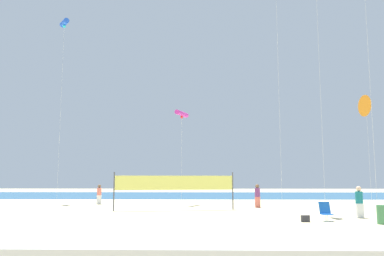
{
  "coord_description": "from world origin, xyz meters",
  "views": [
    {
      "loc": [
        1.31,
        -16.86,
        2.01
      ],
      "look_at": [
        0.68,
        8.15,
        5.22
      ],
      "focal_mm": 36.72,
      "sensor_mm": 36.0,
      "label": 1
    }
  ],
  "objects_px": {
    "beachgoer_coral_shirt": "(99,194)",
    "trash_barrel": "(383,215)",
    "beach_handbag": "(305,219)",
    "kite_blue_tube": "(64,24)",
    "beachgoer_teal_shirt": "(359,201)",
    "kite_orange_delta": "(366,106)",
    "volleyball_net": "(175,184)",
    "folding_beach_chair": "(326,211)",
    "kite_magenta_tube": "(182,114)",
    "beachgoer_plum_shirt": "(257,195)"
  },
  "relations": [
    {
      "from": "folding_beach_chair",
      "to": "volleyball_net",
      "type": "distance_m",
      "value": 9.76
    },
    {
      "from": "folding_beach_chair",
      "to": "kite_magenta_tube",
      "type": "distance_m",
      "value": 15.56
    },
    {
      "from": "beachgoer_plum_shirt",
      "to": "folding_beach_chair",
      "type": "relative_size",
      "value": 1.81
    },
    {
      "from": "beachgoer_teal_shirt",
      "to": "volleyball_net",
      "type": "relative_size",
      "value": 0.21
    },
    {
      "from": "beachgoer_plum_shirt",
      "to": "kite_blue_tube",
      "type": "height_order",
      "value": "kite_blue_tube"
    },
    {
      "from": "beachgoer_coral_shirt",
      "to": "folding_beach_chair",
      "type": "height_order",
      "value": "beachgoer_coral_shirt"
    },
    {
      "from": "beachgoer_teal_shirt",
      "to": "kite_orange_delta",
      "type": "height_order",
      "value": "kite_orange_delta"
    },
    {
      "from": "beachgoer_plum_shirt",
      "to": "kite_blue_tube",
      "type": "xyz_separation_m",
      "value": [
        -16.26,
        6.03,
        15.06
      ]
    },
    {
      "from": "beachgoer_plum_shirt",
      "to": "folding_beach_chair",
      "type": "distance_m",
      "value": 8.74
    },
    {
      "from": "beachgoer_teal_shirt",
      "to": "beachgoer_plum_shirt",
      "type": "relative_size",
      "value": 1.0
    },
    {
      "from": "beachgoer_teal_shirt",
      "to": "kite_magenta_tube",
      "type": "height_order",
      "value": "kite_magenta_tube"
    },
    {
      "from": "beachgoer_plum_shirt",
      "to": "kite_orange_delta",
      "type": "distance_m",
      "value": 10.84
    },
    {
      "from": "beachgoer_coral_shirt",
      "to": "trash_barrel",
      "type": "height_order",
      "value": "beachgoer_coral_shirt"
    },
    {
      "from": "kite_magenta_tube",
      "to": "kite_orange_delta",
      "type": "height_order",
      "value": "kite_orange_delta"
    },
    {
      "from": "beach_handbag",
      "to": "kite_magenta_tube",
      "type": "height_order",
      "value": "kite_magenta_tube"
    },
    {
      "from": "beachgoer_coral_shirt",
      "to": "volleyball_net",
      "type": "distance_m",
      "value": 8.64
    },
    {
      "from": "volleyball_net",
      "to": "kite_magenta_tube",
      "type": "height_order",
      "value": "kite_magenta_tube"
    },
    {
      "from": "volleyball_net",
      "to": "kite_orange_delta",
      "type": "relative_size",
      "value": 0.92
    },
    {
      "from": "beachgoer_coral_shirt",
      "to": "beach_handbag",
      "type": "bearing_deg",
      "value": -8.52
    },
    {
      "from": "volleyball_net",
      "to": "beach_handbag",
      "type": "relative_size",
      "value": 19.71
    },
    {
      "from": "kite_magenta_tube",
      "to": "kite_blue_tube",
      "type": "bearing_deg",
      "value": 166.35
    },
    {
      "from": "beachgoer_coral_shirt",
      "to": "trash_barrel",
      "type": "distance_m",
      "value": 20.76
    },
    {
      "from": "beachgoer_coral_shirt",
      "to": "kite_blue_tube",
      "type": "xyz_separation_m",
      "value": [
        -4.34,
        2.71,
        15.11
      ]
    },
    {
      "from": "beach_handbag",
      "to": "kite_blue_tube",
      "type": "relative_size",
      "value": 0.02
    },
    {
      "from": "beachgoer_plum_shirt",
      "to": "beach_handbag",
      "type": "xyz_separation_m",
      "value": [
        0.94,
        -8.98,
        -0.71
      ]
    },
    {
      "from": "folding_beach_chair",
      "to": "kite_blue_tube",
      "type": "relative_size",
      "value": 0.05
    },
    {
      "from": "beach_handbag",
      "to": "kite_magenta_tube",
      "type": "distance_m",
      "value": 15.59
    },
    {
      "from": "beachgoer_teal_shirt",
      "to": "beachgoer_coral_shirt",
      "type": "relative_size",
      "value": 1.06
    },
    {
      "from": "beachgoer_plum_shirt",
      "to": "kite_orange_delta",
      "type": "bearing_deg",
      "value": -39.63
    },
    {
      "from": "folding_beach_chair",
      "to": "kite_magenta_tube",
      "type": "relative_size",
      "value": 0.12
    },
    {
      "from": "trash_barrel",
      "to": "kite_orange_delta",
      "type": "relative_size",
      "value": 0.1
    },
    {
      "from": "volleyball_net",
      "to": "kite_blue_tube",
      "type": "height_order",
      "value": "kite_blue_tube"
    },
    {
      "from": "beachgoer_coral_shirt",
      "to": "kite_magenta_tube",
      "type": "relative_size",
      "value": 0.21
    },
    {
      "from": "volleyball_net",
      "to": "beachgoer_teal_shirt",
      "type": "bearing_deg",
      "value": -25.19
    },
    {
      "from": "beachgoer_coral_shirt",
      "to": "beach_handbag",
      "type": "relative_size",
      "value": 3.99
    },
    {
      "from": "beachgoer_plum_shirt",
      "to": "trash_barrel",
      "type": "distance_m",
      "value": 10.66
    },
    {
      "from": "trash_barrel",
      "to": "kite_orange_delta",
      "type": "distance_m",
      "value": 14.06
    },
    {
      "from": "kite_magenta_tube",
      "to": "kite_orange_delta",
      "type": "xyz_separation_m",
      "value": [
        13.94,
        -1.8,
        0.26
      ]
    },
    {
      "from": "kite_orange_delta",
      "to": "beach_handbag",
      "type": "bearing_deg",
      "value": -125.5
    },
    {
      "from": "beachgoer_plum_shirt",
      "to": "volleyball_net",
      "type": "height_order",
      "value": "volleyball_net"
    },
    {
      "from": "beachgoer_teal_shirt",
      "to": "kite_blue_tube",
      "type": "xyz_separation_m",
      "value": [
        -20.46,
        13.11,
        15.06
      ]
    },
    {
      "from": "volleyball_net",
      "to": "kite_orange_delta",
      "type": "xyz_separation_m",
      "value": [
        14.06,
        4.09,
        5.77
      ]
    },
    {
      "from": "beachgoer_coral_shirt",
      "to": "kite_magenta_tube",
      "type": "height_order",
      "value": "kite_magenta_tube"
    },
    {
      "from": "beachgoer_teal_shirt",
      "to": "kite_orange_delta",
      "type": "bearing_deg",
      "value": 82.93
    },
    {
      "from": "kite_magenta_tube",
      "to": "kite_orange_delta",
      "type": "relative_size",
      "value": 0.89
    },
    {
      "from": "kite_blue_tube",
      "to": "kite_orange_delta",
      "type": "xyz_separation_m",
      "value": [
        24.75,
        -4.42,
        -8.52
      ]
    },
    {
      "from": "trash_barrel",
      "to": "kite_orange_delta",
      "type": "xyz_separation_m",
      "value": [
        4.34,
        11.41,
        6.98
      ]
    },
    {
      "from": "kite_blue_tube",
      "to": "kite_magenta_tube",
      "type": "bearing_deg",
      "value": -13.65
    },
    {
      "from": "beachgoer_teal_shirt",
      "to": "beachgoer_coral_shirt",
      "type": "bearing_deg",
      "value": 166.4
    },
    {
      "from": "beachgoer_plum_shirt",
      "to": "kite_magenta_tube",
      "type": "distance_m",
      "value": 8.99
    }
  ]
}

